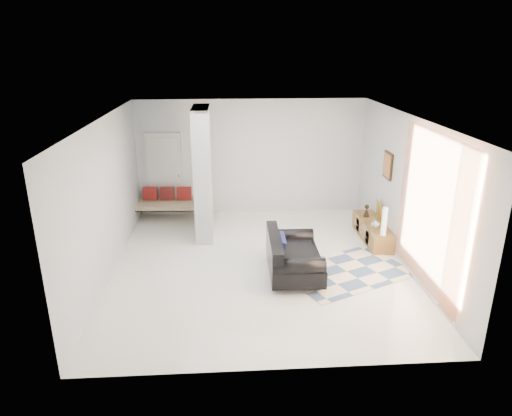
{
  "coord_description": "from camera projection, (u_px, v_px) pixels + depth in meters",
  "views": [
    {
      "loc": [
        -0.59,
        -7.85,
        3.98
      ],
      "look_at": [
        -0.03,
        0.6,
        0.95
      ],
      "focal_mm": 32.0,
      "sensor_mm": 36.0,
      "label": 1
    }
  ],
  "objects": [
    {
      "name": "ceiling",
      "position": [
        260.0,
        118.0,
        7.81
      ],
      "size": [
        6.0,
        6.0,
        0.0
      ],
      "primitive_type": "plane",
      "rotation": [
        3.14,
        0.0,
        0.0
      ],
      "color": "white",
      "rests_on": "wall_back"
    },
    {
      "name": "curtain",
      "position": [
        430.0,
        212.0,
        7.35
      ],
      "size": [
        0.0,
        2.55,
        2.55
      ],
      "primitive_type": "plane",
      "rotation": [
        1.57,
        0.0,
        1.57
      ],
      "color": "#D66B38",
      "rests_on": "wall_right"
    },
    {
      "name": "wall_right",
      "position": [
        408.0,
        193.0,
        8.45
      ],
      "size": [
        0.0,
        6.0,
        6.0
      ],
      "primitive_type": "plane",
      "rotation": [
        1.57,
        0.0,
        -1.57
      ],
      "color": "silver",
      "rests_on": "ground"
    },
    {
      "name": "media_console",
      "position": [
        372.0,
        231.0,
        9.84
      ],
      "size": [
        0.45,
        1.61,
        0.8
      ],
      "color": "brown",
      "rests_on": "floor"
    },
    {
      "name": "bronze_figurine",
      "position": [
        367.0,
        211.0,
        10.05
      ],
      "size": [
        0.16,
        0.16,
        0.27
      ],
      "primitive_type": null,
      "rotation": [
        0.0,
        0.0,
        -0.16
      ],
      "color": "black",
      "rests_on": "media_console"
    },
    {
      "name": "loveseat",
      "position": [
        291.0,
        256.0,
        8.29
      ],
      "size": [
        0.96,
        1.6,
        0.76
      ],
      "rotation": [
        0.0,
        0.0,
        -0.02
      ],
      "color": "silver",
      "rests_on": "floor"
    },
    {
      "name": "daybed",
      "position": [
        172.0,
        202.0,
        10.96
      ],
      "size": [
        1.82,
        0.86,
        0.77
      ],
      "rotation": [
        0.0,
        0.0,
        -0.06
      ],
      "color": "black",
      "rests_on": "floor"
    },
    {
      "name": "partition_column",
      "position": [
        203.0,
        174.0,
        9.72
      ],
      "size": [
        0.35,
        1.2,
        2.8
      ],
      "primitive_type": "cube",
      "color": "#ADB3B4",
      "rests_on": "floor"
    },
    {
      "name": "wall_front",
      "position": [
        278.0,
        274.0,
        5.46
      ],
      "size": [
        6.0,
        0.0,
        6.0
      ],
      "primitive_type": "plane",
      "rotation": [
        -1.57,
        0.0,
        0.0
      ],
      "color": "silver",
      "rests_on": "ground"
    },
    {
      "name": "floor",
      "position": [
        260.0,
        265.0,
        8.75
      ],
      "size": [
        6.0,
        6.0,
        0.0
      ],
      "primitive_type": "plane",
      "color": "white",
      "rests_on": "ground"
    },
    {
      "name": "area_rug",
      "position": [
        347.0,
        272.0,
        8.49
      ],
      "size": [
        2.65,
        2.28,
        0.01
      ],
      "primitive_type": "cube",
      "rotation": [
        0.0,
        0.0,
        0.43
      ],
      "color": "beige",
      "rests_on": "floor"
    },
    {
      "name": "hallway_door",
      "position": [
        165.0,
        175.0,
        11.06
      ],
      "size": [
        0.85,
        0.06,
        2.04
      ],
      "primitive_type": "cube",
      "color": "silver",
      "rests_on": "floor"
    },
    {
      "name": "wall_left",
      "position": [
        106.0,
        199.0,
        8.11
      ],
      "size": [
        0.0,
        6.0,
        6.0
      ],
      "primitive_type": "plane",
      "rotation": [
        1.57,
        0.0,
        1.57
      ],
      "color": "silver",
      "rests_on": "ground"
    },
    {
      "name": "wall_back",
      "position": [
        251.0,
        157.0,
        11.1
      ],
      "size": [
        6.0,
        0.0,
        6.0
      ],
      "primitive_type": "plane",
      "rotation": [
        1.57,
        0.0,
        0.0
      ],
      "color": "silver",
      "rests_on": "ground"
    },
    {
      "name": "vase",
      "position": [
        375.0,
        223.0,
        9.47
      ],
      "size": [
        0.17,
        0.17,
        0.17
      ],
      "primitive_type": "imported",
      "rotation": [
        0.0,
        0.0,
        -0.0
      ],
      "color": "white",
      "rests_on": "media_console"
    },
    {
      "name": "cylinder_lamp",
      "position": [
        384.0,
        221.0,
        9.02
      ],
      "size": [
        0.11,
        0.11,
        0.58
      ],
      "primitive_type": "cylinder",
      "color": "silver",
      "rests_on": "media_console"
    },
    {
      "name": "wall_art",
      "position": [
        388.0,
        165.0,
        9.37
      ],
      "size": [
        0.04,
        0.45,
        0.55
      ],
      "primitive_type": "cube",
      "color": "#321F0D",
      "rests_on": "wall_right"
    }
  ]
}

